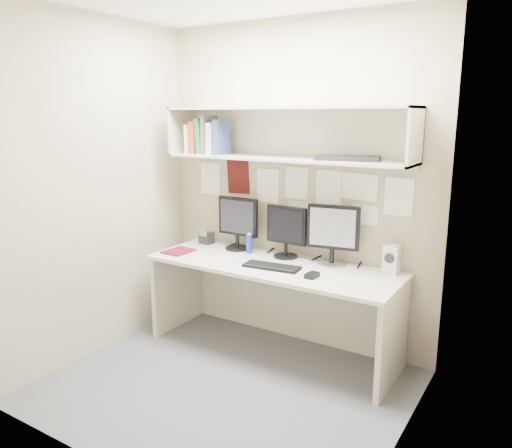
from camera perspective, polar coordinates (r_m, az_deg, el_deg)
The scene contains 19 objects.
floor at distance 3.68m, azimuth -3.52°, elevation -18.03°, with size 2.40×2.00×0.01m, color #4B4B50.
wall_back at distance 4.06m, azimuth 4.46°, elevation 4.42°, with size 2.40×0.02×2.60m, color tan.
wall_front at distance 2.50m, azimuth -17.35°, elevation -1.18°, with size 2.40×0.02×2.60m, color tan.
wall_left at distance 4.03m, azimuth -17.83°, elevation 3.80°, with size 0.02×2.00×2.60m, color tan.
wall_right at distance 2.71m, azimuth 17.22°, elevation -0.12°, with size 0.02×2.00×2.60m, color tan.
desk at distance 4.01m, azimuth 1.87°, elevation -9.52°, with size 2.00×0.70×0.73m.
overhead_hutch at distance 3.90m, azimuth 3.59°, elevation 10.30°, with size 2.00×0.38×0.40m.
pinned_papers at distance 4.07m, azimuth 4.41°, elevation 3.71°, with size 1.92×0.01×0.48m, color white, non-canonical shape.
monitor_left at distance 4.25m, azimuth -2.09°, elevation 0.35°, with size 0.38×0.21×0.45m.
monitor_center at distance 4.01m, azimuth 3.49°, elevation -0.60°, with size 0.36×0.20×0.42m.
monitor_right at distance 3.84m, azimuth 8.80°, elevation -0.98°, with size 0.40×0.22×0.47m.
keyboard at distance 3.77m, azimuth 1.81°, elevation -4.89°, with size 0.43×0.15×0.02m, color black.
mouse at distance 3.58m, azimuth 6.42°, elevation -5.85°, with size 0.07×0.11×0.03m, color black.
speaker at distance 3.76m, azimuth 15.22°, elevation -3.89°, with size 0.11×0.11×0.21m.
blue_bottle at distance 4.16m, azimuth -0.77°, elevation -2.25°, with size 0.05×0.05×0.17m.
maroon_notebook at distance 4.25m, azimuth -8.84°, elevation -3.09°, with size 0.20×0.24×0.01m, color #580F1B.
desk_phone at distance 4.49m, azimuth -5.69°, elevation -1.58°, with size 0.12×0.11×0.13m.
book_stack at distance 4.22m, azimuth -5.51°, elevation 9.85°, with size 0.34×0.20×0.32m.
hutch_tray at distance 3.66m, azimuth 10.40°, elevation 7.41°, with size 0.46×0.17×0.03m, color black.
Camera 1 is at (1.86, -2.57, 1.86)m, focal length 35.00 mm.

